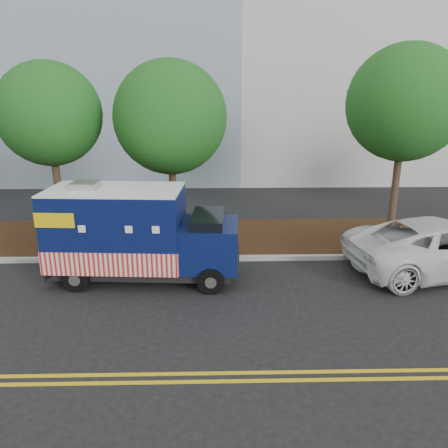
{
  "coord_description": "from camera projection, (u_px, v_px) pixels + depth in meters",
  "views": [
    {
      "loc": [
        0.51,
        -11.74,
        5.38
      ],
      "look_at": [
        0.81,
        0.6,
        1.49
      ],
      "focal_mm": 35.0,
      "sensor_mm": 36.0,
      "label": 1
    }
  ],
  "objects": [
    {
      "name": "centerline_near",
      "position": [
        189.0,
        374.0,
        8.55
      ],
      "size": [
        120.0,
        0.1,
        0.01
      ],
      "primitive_type": "cube",
      "color": "gold",
      "rests_on": "ground"
    },
    {
      "name": "tree_b",
      "position": [
        170.0,
        118.0,
        14.78
      ],
      "size": [
        3.85,
        3.85,
        6.31
      ],
      "color": "#38281C",
      "rests_on": "ground"
    },
    {
      "name": "mulch_strip",
      "position": [
        200.0,
        237.0,
        16.11
      ],
      "size": [
        120.0,
        4.0,
        0.15
      ],
      "primitive_type": "cube",
      "color": "black",
      "rests_on": "ground"
    },
    {
      "name": "sign_post",
      "position": [
        136.0,
        224.0,
        13.92
      ],
      "size": [
        0.06,
        0.06,
        2.4
      ],
      "primitive_type": "cube",
      "color": "#473828",
      "rests_on": "ground"
    },
    {
      "name": "food_truck",
      "position": [
        134.0,
        236.0,
        12.47
      ],
      "size": [
        5.57,
        2.39,
        2.87
      ],
      "rotation": [
        0.0,
        0.0,
        -0.06
      ],
      "color": "black",
      "rests_on": "ground"
    },
    {
      "name": "tree_a",
      "position": [
        49.0,
        114.0,
        14.76
      ],
      "size": [
        3.51,
        3.51,
        6.25
      ],
      "color": "#38281C",
      "rests_on": "ground"
    },
    {
      "name": "white_car",
      "position": [
        445.0,
        247.0,
        13.05
      ],
      "size": [
        6.16,
        3.51,
        1.62
      ],
      "primitive_type": "imported",
      "rotation": [
        0.0,
        0.0,
        1.72
      ],
      "color": "silver",
      "rests_on": "ground"
    },
    {
      "name": "ground",
      "position": [
        197.0,
        279.0,
        12.8
      ],
      "size": [
        120.0,
        120.0,
        0.0
      ],
      "primitive_type": "plane",
      "color": "black",
      "rests_on": "ground"
    },
    {
      "name": "tree_c",
      "position": [
        405.0,
        103.0,
        14.66
      ],
      "size": [
        3.91,
        3.91,
        6.81
      ],
      "color": "#38281C",
      "rests_on": "ground"
    },
    {
      "name": "centerline_far",
      "position": [
        188.0,
        382.0,
        8.32
      ],
      "size": [
        120.0,
        0.1,
        0.01
      ],
      "primitive_type": "cube",
      "color": "gold",
      "rests_on": "ground"
    },
    {
      "name": "curb",
      "position": [
        198.0,
        258.0,
        14.11
      ],
      "size": [
        120.0,
        0.18,
        0.15
      ],
      "primitive_type": "cube",
      "color": "#9E9E99",
      "rests_on": "ground"
    }
  ]
}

